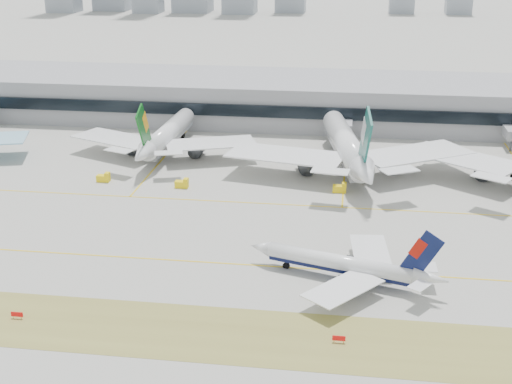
# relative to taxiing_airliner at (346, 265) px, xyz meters

# --- Properties ---
(ground) EXTENTS (3000.00, 3000.00, 0.00)m
(ground) POSITION_rel_taxiing_airliner_xyz_m (-30.26, 9.02, -3.28)
(ground) COLOR #A4A299
(ground) RESTS_ON ground
(taxiing_airliner) EXTENTS (39.59, 33.71, 13.60)m
(taxiing_airliner) POSITION_rel_taxiing_airliner_xyz_m (0.00, 0.00, 0.00)
(taxiing_airliner) COLOR white
(taxiing_airliner) RESTS_ON ground
(widebody_eva) EXTENTS (58.72, 57.37, 20.93)m
(widebody_eva) POSITION_rel_taxiing_airliner_xyz_m (-56.27, 77.06, 2.29)
(widebody_eva) COLOR white
(widebody_eva) RESTS_ON ground
(widebody_cathay) EXTENTS (69.67, 69.04, 25.24)m
(widebody_cathay) POSITION_rel_taxiing_airliner_xyz_m (-1.20, 68.50, 3.43)
(widebody_cathay) COLOR white
(widebody_cathay) RESTS_ON ground
(terminal) EXTENTS (280.00, 43.10, 15.00)m
(terminal) POSITION_rel_taxiing_airliner_xyz_m (-30.26, 123.85, 4.22)
(terminal) COLOR gray
(terminal) RESTS_ON ground
(hold_sign_left) EXTENTS (2.20, 0.15, 1.35)m
(hold_sign_left) POSITION_rel_taxiing_airliner_xyz_m (-57.46, -22.98, -2.40)
(hold_sign_left) COLOR red
(hold_sign_left) RESTS_ON ground
(hold_sign_right) EXTENTS (2.20, 0.15, 1.35)m
(hold_sign_right) POSITION_rel_taxiing_airliner_xyz_m (-0.64, -22.98, -2.40)
(hold_sign_right) COLOR red
(hold_sign_right) RESTS_ON ground
(gse_b) EXTENTS (3.55, 2.00, 2.60)m
(gse_b) POSITION_rel_taxiing_airliner_xyz_m (-44.40, 47.73, -2.23)
(gse_b) COLOR yellow
(gse_b) RESTS_ON ground
(gse_extra) EXTENTS (3.55, 2.00, 2.60)m
(gse_extra) POSITION_rel_taxiing_airliner_xyz_m (-66.78, 49.47, -2.23)
(gse_extra) COLOR yellow
(gse_extra) RESTS_ON ground
(gse_c) EXTENTS (3.55, 2.00, 2.60)m
(gse_c) POSITION_rel_taxiing_airliner_xyz_m (-2.52, 50.04, -2.23)
(gse_c) COLOR yellow
(gse_c) RESTS_ON ground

